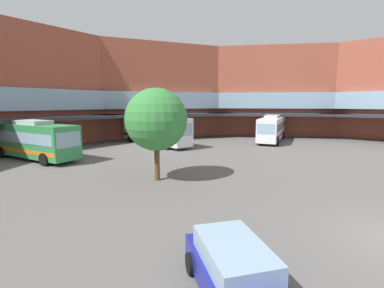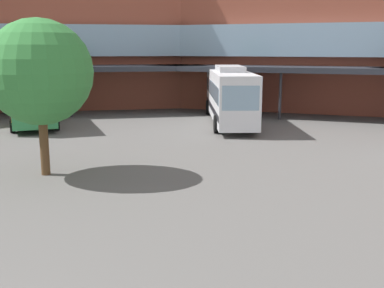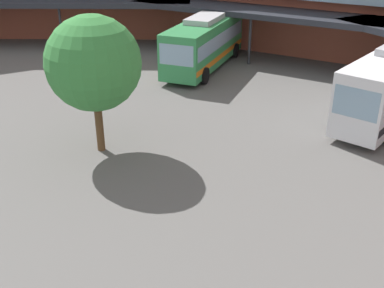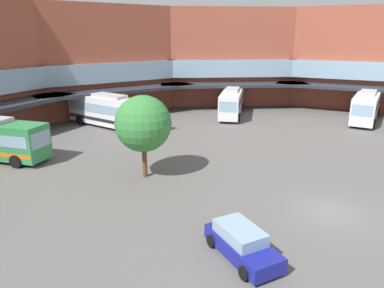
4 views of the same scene
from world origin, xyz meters
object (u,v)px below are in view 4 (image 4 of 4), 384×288
at_px(bus_1, 232,102).
at_px(bus_3, 110,111).
at_px(plaza_tree, 143,124).
at_px(parked_car, 242,243).
at_px(bus_0, 366,106).

xyz_separation_m(bus_1, bus_3, (-14.58, 6.92, 0.14)).
relative_size(bus_3, plaza_tree, 1.96).
relative_size(bus_1, plaza_tree, 1.65).
bearing_deg(plaza_tree, parked_car, -108.85).
xyz_separation_m(bus_1, parked_car, (-25.99, -18.72, -1.10)).
relative_size(bus_3, parked_car, 2.59).
bearing_deg(bus_1, plaza_tree, -11.32).
xyz_separation_m(bus_0, plaza_tree, (-30.50, 7.10, 2.26)).
bearing_deg(parked_car, bus_0, 118.90).
xyz_separation_m(parked_car, plaza_tree, (3.86, 11.31, 3.43)).
distance_m(parked_car, plaza_tree, 12.43).
distance_m(bus_3, plaza_tree, 16.35).
relative_size(bus_1, parked_car, 2.17).
distance_m(bus_0, parked_car, 34.64).
xyz_separation_m(bus_3, plaza_tree, (-7.56, -14.33, 2.19)).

